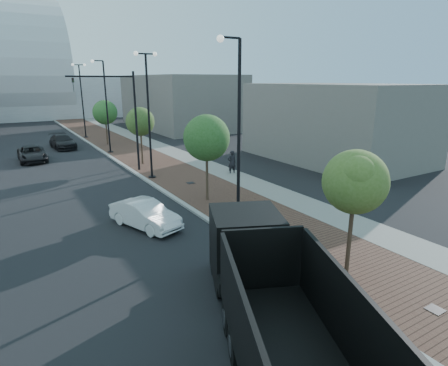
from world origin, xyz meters
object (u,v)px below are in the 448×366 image
white_sedan (145,214)px  dark_car_mid (32,154)px  dump_truck (269,304)px  pedestrian (232,163)px

white_sedan → dark_car_mid: (-3.47, 20.90, -0.00)m
dump_truck → dark_car_mid: 31.47m
white_sedan → dump_truck: bearing=-110.4°
dump_truck → dark_car_mid: bearing=119.5°
dump_truck → pedestrian: (9.82, 17.34, -0.41)m
dark_car_mid → pedestrian: bearing=-46.9°
white_sedan → dark_car_mid: white_sedan is taller
dark_car_mid → pedestrian: pedestrian is taller
dump_truck → white_sedan: size_ratio=3.12×
white_sedan → pedestrian: size_ratio=2.17×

